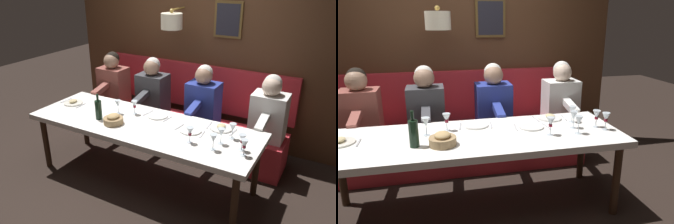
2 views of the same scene
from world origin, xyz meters
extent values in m
plane|color=black|center=(0.00, 0.00, 0.00)|extent=(12.00, 12.00, 0.00)
cube|color=white|center=(0.00, 0.00, 0.71)|extent=(0.90, 2.64, 0.06)
cylinder|color=#301E12|center=(-0.35, -1.22, 0.34)|extent=(0.07, 0.07, 0.68)
cylinder|color=#301E12|center=(0.35, -1.22, 0.34)|extent=(0.07, 0.07, 0.68)
cylinder|color=#301E12|center=(0.35, 1.22, 0.34)|extent=(0.07, 0.07, 0.68)
cube|color=red|center=(0.89, 0.00, 0.23)|extent=(0.52, 2.84, 0.45)
cube|color=#51331E|center=(1.48, 0.00, 1.45)|extent=(0.10, 4.04, 2.90)
cube|color=red|center=(1.39, 0.00, 0.77)|extent=(0.10, 2.84, 0.64)
cube|color=brown|center=(1.42, -0.41, 1.72)|extent=(0.04, 0.37, 0.46)
cube|color=#23232D|center=(1.40, -0.41, 1.72)|extent=(0.01, 0.31, 0.40)
cylinder|color=#A37F38|center=(1.25, 0.23, 1.84)|extent=(0.35, 0.02, 0.02)
cylinder|color=beige|center=(1.08, 0.23, 1.70)|extent=(0.28, 0.28, 0.20)
sphere|color=#A37F38|center=(1.08, 0.23, 1.83)|extent=(0.06, 0.06, 0.06)
cube|color=white|center=(0.89, -1.17, 0.73)|extent=(0.30, 0.40, 0.56)
sphere|color=beige|center=(0.87, -1.17, 1.11)|extent=(0.22, 0.22, 0.22)
sphere|color=silver|center=(0.90, -1.17, 1.14)|extent=(0.20, 0.20, 0.20)
cube|color=white|center=(0.60, -1.17, 0.77)|extent=(0.33, 0.09, 0.14)
cube|color=#283893|center=(0.89, -0.34, 0.73)|extent=(0.30, 0.40, 0.56)
sphere|color=#A37A60|center=(0.87, -0.34, 1.11)|extent=(0.22, 0.22, 0.22)
sphere|color=silver|center=(0.90, -0.34, 1.14)|extent=(0.20, 0.20, 0.20)
cube|color=#283893|center=(0.60, -0.34, 0.77)|extent=(0.33, 0.09, 0.14)
cube|color=#3D3D42|center=(0.89, 0.42, 0.73)|extent=(0.30, 0.40, 0.56)
sphere|color=#A37A60|center=(0.87, 0.42, 1.11)|extent=(0.22, 0.22, 0.22)
sphere|color=silver|center=(0.90, 0.42, 1.14)|extent=(0.20, 0.20, 0.20)
cube|color=#3D3D42|center=(0.60, 0.42, 0.77)|extent=(0.33, 0.09, 0.14)
cube|color=#934C42|center=(0.89, 1.10, 0.73)|extent=(0.30, 0.40, 0.56)
sphere|color=#A37A60|center=(0.87, 1.10, 1.11)|extent=(0.22, 0.22, 0.22)
sphere|color=black|center=(0.90, 1.10, 1.14)|extent=(0.20, 0.20, 0.20)
cube|color=#934C42|center=(0.60, 1.10, 0.77)|extent=(0.33, 0.09, 0.14)
cylinder|color=white|center=(0.09, -0.55, 0.75)|extent=(0.24, 0.24, 0.01)
cube|color=silver|center=(0.07, -0.69, 0.74)|extent=(0.17, 0.04, 0.01)
cube|color=silver|center=(0.11, -0.40, 0.74)|extent=(0.18, 0.03, 0.01)
cylinder|color=white|center=(0.25, -0.05, 0.75)|extent=(0.24, 0.24, 0.01)
cube|color=silver|center=(0.23, -0.19, 0.74)|extent=(0.17, 0.03, 0.01)
cube|color=silver|center=(0.27, 0.10, 0.74)|extent=(0.18, 0.04, 0.01)
cylinder|color=silver|center=(0.30, -0.81, 0.75)|extent=(0.24, 0.24, 0.01)
ellipsoid|color=#D1BC84|center=(0.30, -0.81, 0.77)|extent=(0.11, 0.09, 0.04)
cube|color=silver|center=(0.28, -0.96, 0.74)|extent=(0.17, 0.03, 0.01)
cube|color=silver|center=(0.32, -0.67, 0.74)|extent=(0.18, 0.03, 0.01)
cylinder|color=silver|center=(0.06, 1.10, 0.75)|extent=(0.24, 0.24, 0.01)
ellipsoid|color=#D1BC84|center=(0.06, 1.10, 0.77)|extent=(0.11, 0.09, 0.04)
cube|color=silver|center=(0.04, 0.96, 0.74)|extent=(0.17, 0.02, 0.01)
cylinder|color=silver|center=(0.18, 0.23, 0.74)|extent=(0.06, 0.06, 0.00)
cylinder|color=silver|center=(0.18, 0.23, 0.78)|extent=(0.01, 0.01, 0.07)
cone|color=silver|center=(0.18, 0.23, 0.86)|extent=(0.07, 0.07, 0.08)
cylinder|color=maroon|center=(0.18, 0.23, 0.83)|extent=(0.03, 0.03, 0.03)
cylinder|color=silver|center=(0.10, 0.41, 0.74)|extent=(0.06, 0.06, 0.00)
cylinder|color=silver|center=(0.10, 0.41, 0.78)|extent=(0.01, 0.01, 0.07)
cone|color=silver|center=(0.10, 0.41, 0.86)|extent=(0.07, 0.07, 0.08)
cylinder|color=silver|center=(-0.16, -0.91, 0.74)|extent=(0.06, 0.06, 0.00)
cylinder|color=silver|center=(-0.16, -0.91, 0.78)|extent=(0.01, 0.01, 0.07)
cone|color=silver|center=(-0.16, -0.91, 0.86)|extent=(0.07, 0.07, 0.08)
cylinder|color=silver|center=(-0.04, -1.15, 0.74)|extent=(0.06, 0.06, 0.00)
cylinder|color=silver|center=(-0.04, -1.15, 0.78)|extent=(0.01, 0.01, 0.07)
cone|color=silver|center=(-0.04, -1.15, 0.86)|extent=(0.07, 0.07, 0.08)
cylinder|color=maroon|center=(-0.04, -1.15, 0.83)|extent=(0.03, 0.03, 0.02)
cylinder|color=silver|center=(-0.14, -0.65, 0.74)|extent=(0.06, 0.06, 0.00)
cylinder|color=silver|center=(-0.14, -0.65, 0.78)|extent=(0.01, 0.01, 0.07)
cone|color=silver|center=(-0.14, -0.65, 0.86)|extent=(0.07, 0.07, 0.08)
cylinder|color=maroon|center=(-0.14, -0.65, 0.83)|extent=(0.03, 0.03, 0.02)
cylinder|color=silver|center=(-0.13, -1.19, 0.74)|extent=(0.06, 0.06, 0.00)
cylinder|color=silver|center=(-0.13, -1.19, 0.78)|extent=(0.01, 0.01, 0.07)
cone|color=silver|center=(-0.13, -1.19, 0.86)|extent=(0.07, 0.07, 0.08)
cylinder|color=maroon|center=(-0.13, -1.19, 0.83)|extent=(0.03, 0.03, 0.03)
cylinder|color=silver|center=(-0.01, -0.93, 0.74)|extent=(0.06, 0.06, 0.00)
cylinder|color=silver|center=(-0.01, -0.93, 0.78)|extent=(0.01, 0.01, 0.07)
cone|color=silver|center=(-0.01, -0.93, 0.86)|extent=(0.07, 0.07, 0.08)
cylinder|color=silver|center=(0.15, -0.99, 0.74)|extent=(0.06, 0.06, 0.00)
cylinder|color=silver|center=(0.15, -0.99, 0.78)|extent=(0.01, 0.01, 0.07)
cone|color=silver|center=(0.15, -0.99, 0.86)|extent=(0.07, 0.07, 0.08)
cylinder|color=black|center=(-0.15, 0.50, 0.85)|extent=(0.08, 0.08, 0.22)
cylinder|color=black|center=(-0.15, 0.50, 1.00)|extent=(0.03, 0.03, 0.08)
cylinder|color=#9E7F56|center=(-0.16, 0.28, 0.78)|extent=(0.22, 0.22, 0.07)
ellipsoid|color=tan|center=(-0.16, 0.28, 0.83)|extent=(0.15, 0.13, 0.06)
camera|label=1|loc=(-2.79, -1.90, 2.32)|focal=35.72mm
camera|label=2|loc=(-2.59, 0.31, 1.74)|focal=33.72mm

